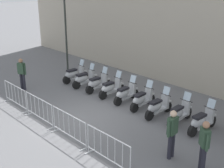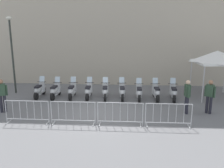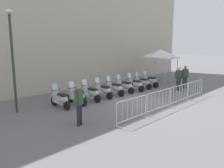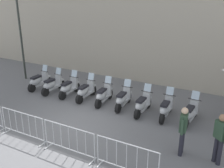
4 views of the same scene
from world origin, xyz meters
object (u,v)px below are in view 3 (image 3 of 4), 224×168
Objects in this scene: barrier_segment_1 at (159,101)px; barrier_segment_2 at (179,95)px; canopy_tent at (160,54)px; barrier_segment_3 at (195,89)px; motorcycle_1 at (77,97)px; motorcycle_2 at (91,93)px; motorcycle_8 at (150,81)px; barrier_segment_0 at (132,110)px; motorcycle_0 at (61,99)px; motorcycle_4 at (115,89)px; officer_mid_plaza at (179,77)px; street_lamp at (12,51)px; motorcycle_5 at (125,86)px; officer_by_barriers at (185,76)px; motorcycle_6 at (135,85)px; officer_near_row_end at (79,102)px; motorcycle_3 at (103,91)px; motorcycle_7 at (143,83)px.

barrier_segment_1 and barrier_segment_2 have the same top height.
barrier_segment_3 is at bearing -130.04° from canopy_tent.
motorcycle_1 is 1.00× the size of motorcycle_2.
motorcycle_8 is 8.34m from barrier_segment_0.
motorcycle_1 is at bearing -8.58° from motorcycle_0.
motorcycle_4 is 4.94m from officer_mid_plaza.
barrier_segment_2 is 9.09m from street_lamp.
motorcycle_2 is at bearing 99.98° from barrier_segment_1.
canopy_tent reaches higher than motorcycle_5.
barrier_segment_1 is 6.80m from officer_by_barriers.
motorcycle_4 is 4.20m from barrier_segment_2.
motorcycle_4 is 1.00× the size of motorcycle_5.
officer_near_row_end is (-7.22, -2.15, 0.53)m from motorcycle_6.
officer_by_barriers is at bearing -17.04° from motorcycle_0.
barrier_segment_1 is (-5.43, -3.72, 0.07)m from motorcycle_8.
barrier_segment_3 is at bearing -33.20° from motorcycle_0.
motorcycle_3 is 0.59× the size of canopy_tent.
barrier_segment_1 is (-0.30, -4.07, 0.07)m from motorcycle_3.
motorcycle_2 is at bearing 138.24° from barrier_segment_3.
officer_by_barriers is at bearing -1.01° from officer_near_row_end.
barrier_segment_1 is at bearing -131.99° from motorcycle_6.
motorcycle_7 is 9.58m from street_lamp.
motorcycle_3 is 1.00× the size of officer_mid_plaza.
motorcycle_8 is at bearing -2.37° from motorcycle_7.
motorcycle_5 and motorcycle_6 have the same top height.
motorcycle_4 is 0.85× the size of barrier_segment_3.
barrier_segment_0 is at bearing -154.55° from motorcycle_8.
officer_by_barriers is (5.31, -2.58, 0.53)m from motorcycle_4.
motorcycle_3 is 4.86m from officer_near_row_end.
motorcycle_2 is 3.09m from motorcycle_5.
barrier_segment_0 is 4.22m from barrier_segment_2.
canopy_tent is at bearing 13.16° from motorcycle_8.
motorcycle_5 is 5.00m from officer_by_barriers.
motorcycle_7 is 0.85× the size of barrier_segment_1.
motorcycle_2 is 4.05m from officer_near_row_end.
officer_by_barriers is (7.36, -2.72, 0.53)m from motorcycle_2.
motorcycle_7 is at bearing -4.98° from motorcycle_5.
motorcycle_7 is at bearing 133.36° from officer_by_barriers.
motorcycle_4 is 5.15m from barrier_segment_3.
officer_near_row_end is 1.00× the size of officer_mid_plaza.
barrier_segment_0 and barrier_segment_3 have the same top height.
motorcycle_8 reaches higher than barrier_segment_1.
motorcycle_0 is 1.03m from motorcycle_1.
motorcycle_1 and motorcycle_7 have the same top height.
motorcycle_0 is 5.11m from barrier_segment_1.
officer_mid_plaza is at bearing -131.42° from canopy_tent.
motorcycle_6 is 0.59× the size of canopy_tent.
barrier_segment_3 is 1.17× the size of officer_by_barriers.
motorcycle_5 is 2.06m from motorcycle_7.
officer_mid_plaza is 1.00× the size of officer_by_barriers.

